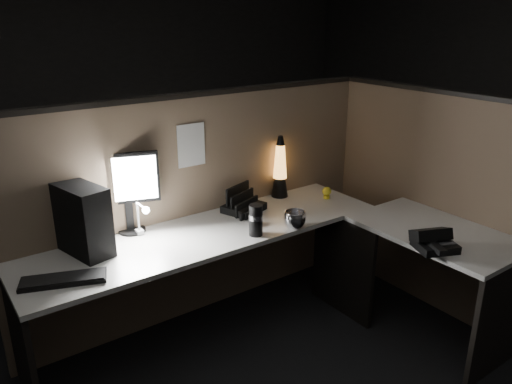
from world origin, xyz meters
TOP-DOWN VIEW (x-y plane):
  - floor at (0.00, 0.00)m, footprint 6.00×6.00m
  - room_shell at (0.00, 0.00)m, footprint 6.00×6.00m
  - partition_back at (0.00, 0.93)m, footprint 2.66×0.06m
  - partition_right at (1.33, 0.10)m, footprint 0.06×1.66m
  - desk at (0.18, 0.25)m, footprint 2.60×1.60m
  - pc_tower at (-0.86, 0.78)m, footprint 0.25×0.40m
  - monitor at (-0.53, 0.89)m, footprint 0.37×0.17m
  - keyboard at (-1.05, 0.50)m, footprint 0.43×0.27m
  - mouse at (0.14, 0.52)m, footprint 0.11×0.09m
  - clip_lamp at (-0.51, 0.75)m, footprint 0.04×0.17m
  - organizer at (0.21, 0.76)m, footprint 0.30×0.29m
  - lava_lamp at (0.59, 0.84)m, footprint 0.12×0.12m
  - travel_mug at (0.05, 0.39)m, footprint 0.09×0.09m
  - steel_mug at (0.31, 0.34)m, footprint 0.15×0.15m
  - figurine at (0.83, 0.61)m, footprint 0.06×0.06m
  - pinned_paper at (-0.09, 0.90)m, footprint 0.19×0.00m
  - desk_phone at (0.76, -0.35)m, footprint 0.27×0.26m

SIDE VIEW (x-z plane):
  - floor at x=0.00m, z-range 0.00..0.00m
  - desk at x=0.18m, z-range 0.22..0.95m
  - keyboard at x=-1.05m, z-range 0.73..0.75m
  - mouse at x=0.14m, z-range 0.73..0.77m
  - partition_back at x=0.00m, z-range 0.00..1.50m
  - partition_right at x=1.33m, z-range 0.00..1.50m
  - organizer at x=0.21m, z-range 0.68..0.87m
  - desk_phone at x=0.76m, z-range 0.71..0.84m
  - steel_mug at x=0.31m, z-range 0.73..0.84m
  - figurine at x=0.83m, z-range 0.75..0.82m
  - travel_mug at x=0.05m, z-range 0.73..0.92m
  - clip_lamp at x=-0.51m, z-range 0.75..0.97m
  - lava_lamp at x=0.59m, z-range 0.69..1.14m
  - pc_tower at x=-0.86m, z-range 0.73..1.12m
  - monitor at x=-0.53m, z-range 0.78..1.28m
  - pinned_paper at x=-0.09m, z-range 1.07..1.34m
  - room_shell at x=0.00m, z-range -1.38..4.62m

